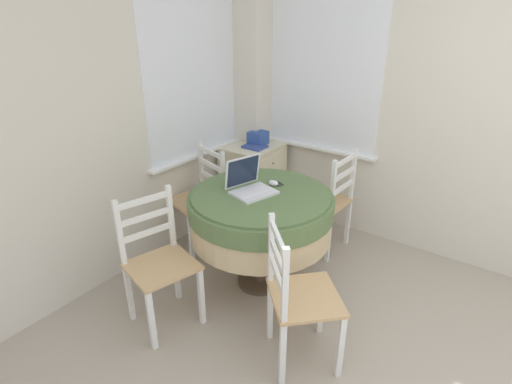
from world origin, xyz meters
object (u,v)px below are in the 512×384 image
at_px(dining_chair_camera_near, 298,297).
at_px(book_on_cabinet, 255,147).
at_px(cell_phone, 276,183).
at_px(corner_cabinet, 253,180).
at_px(dining_chair_near_right_window, 328,202).
at_px(storage_box, 258,138).
at_px(laptop, 250,185).
at_px(dining_chair_near_back_window, 201,200).
at_px(dining_chair_left_flank, 159,263).
at_px(round_dining_table, 261,213).
at_px(computer_mouse, 273,183).

bearing_deg(dining_chair_camera_near, book_on_cabinet, 43.63).
xyz_separation_m(cell_phone, dining_chair_camera_near, (-0.70, -0.62, -0.33)).
bearing_deg(corner_cabinet, dining_chair_camera_near, -136.31).
bearing_deg(dining_chair_near_right_window, storage_box, 77.83).
xyz_separation_m(corner_cabinet, book_on_cabinet, (-0.07, -0.07, 0.40)).
bearing_deg(storage_box, laptop, -147.55).
bearing_deg(dining_chair_near_back_window, dining_chair_left_flank, -153.42).
height_order(dining_chair_near_back_window, book_on_cabinet, dining_chair_near_back_window).
height_order(round_dining_table, dining_chair_near_right_window, dining_chair_near_right_window).
height_order(dining_chair_camera_near, dining_chair_left_flank, same).
height_order(dining_chair_near_back_window, dining_chair_left_flank, same).
distance_m(laptop, computer_mouse, 0.21).
relative_size(laptop, book_on_cabinet, 1.76).
bearing_deg(dining_chair_near_right_window, computer_mouse, 163.06).
bearing_deg(dining_chair_left_flank, storage_box, 12.94).
bearing_deg(storage_box, corner_cabinet, 142.17).
distance_m(computer_mouse, book_on_cabinet, 0.95).
xyz_separation_m(laptop, dining_chair_near_right_window, (0.79, -0.26, -0.38)).
relative_size(dining_chair_left_flank, book_on_cabinet, 4.51).
height_order(laptop, dining_chair_camera_near, laptop).
bearing_deg(dining_chair_left_flank, cell_phone, -18.14).
bearing_deg(storage_box, computer_mouse, -138.38).
relative_size(computer_mouse, dining_chair_left_flank, 0.09).
relative_size(laptop, storage_box, 2.10).
relative_size(round_dining_table, book_on_cabinet, 5.19).
bearing_deg(book_on_cabinet, corner_cabinet, 44.61).
xyz_separation_m(dining_chair_left_flank, storage_box, (1.68, 0.39, 0.38)).
distance_m(laptop, dining_chair_camera_near, 0.91).
bearing_deg(dining_chair_camera_near, dining_chair_near_back_window, 64.66).
xyz_separation_m(computer_mouse, cell_phone, (0.04, 0.01, -0.02)).
relative_size(computer_mouse, corner_cabinet, 0.11).
relative_size(dining_chair_near_right_window, storage_box, 5.38).
height_order(cell_phone, dining_chair_left_flank, dining_chair_left_flank).
relative_size(dining_chair_near_right_window, corner_cabinet, 1.20).
xyz_separation_m(round_dining_table, corner_cabinet, (0.92, 0.74, -0.24)).
xyz_separation_m(corner_cabinet, storage_box, (0.04, -0.03, 0.45)).
height_order(storage_box, book_on_cabinet, storage_box).
height_order(corner_cabinet, storage_box, storage_box).
bearing_deg(dining_chair_near_back_window, book_on_cabinet, -7.98).
relative_size(dining_chair_near_back_window, dining_chair_camera_near, 1.00).
relative_size(dining_chair_near_back_window, storage_box, 5.38).
bearing_deg(dining_chair_near_right_window, dining_chair_camera_near, -161.06).
distance_m(dining_chair_near_right_window, book_on_cabinet, 0.91).
xyz_separation_m(laptop, book_on_cabinet, (0.87, 0.58, -0.05)).
relative_size(laptop, computer_mouse, 4.39).
relative_size(round_dining_table, computer_mouse, 12.91).
xyz_separation_m(dining_chair_left_flank, book_on_cabinet, (1.57, 0.35, 0.33)).
xyz_separation_m(dining_chair_near_back_window, dining_chair_near_right_window, (0.61, -0.94, 0.00)).
xyz_separation_m(cell_phone, book_on_cabinet, (0.63, 0.65, -0.00)).
xyz_separation_m(dining_chair_near_right_window, dining_chair_camera_near, (-1.26, -0.43, 0.00)).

